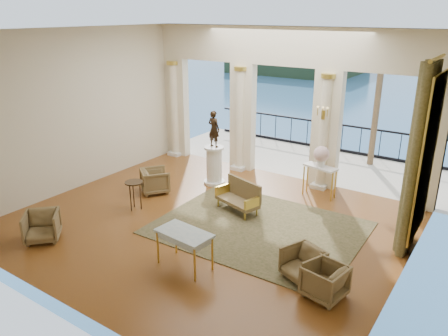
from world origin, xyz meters
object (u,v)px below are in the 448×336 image
Objects in this scene: armchair_b at (303,262)px; console_table at (320,171)px; game_table at (184,236)px; settee at (240,196)px; armchair_d at (155,180)px; pedestal at (214,166)px; armchair_a at (42,225)px; side_table at (134,186)px; armchair_c at (325,280)px; statue at (214,129)px.

console_table is at bearing 131.18° from armchair_b.
armchair_b is 2.37m from game_table.
armchair_b is at bearing -19.11° from settee.
pedestal is (1.00, 1.50, 0.17)m from armchair_d.
armchair_b is 3.24m from settee.
armchair_d reaches higher than armchair_a.
settee reaches higher than armchair_b.
armchair_b is 0.52× the size of settee.
pedestal is at bearing 76.27° from side_table.
pedestal reaches higher than armchair_a.
armchair_b is at bearing -108.83° from armchair_c.
console_table is 5.04m from side_table.
game_table reaches higher than side_table.
armchair_a is at bearing -158.86° from game_table.
armchair_b is 4.17m from console_table.
side_table reaches higher than armchair_a.
armchair_c is 0.92× the size of side_table.
armchair_a is 3.49m from game_table.
pedestal reaches higher than console_table.
armchair_c is 6.15m from armchair_d.
pedestal is at bearing 161.01° from settee.
armchair_d is at bearing 146.14° from game_table.
armchair_a is 5.30m from statue.
statue is (1.19, 5.00, 1.31)m from armchair_a.
game_table is at bearing -62.01° from pedestal.
side_table is (-0.65, -2.64, -1.03)m from statue.
statue is at bearing -86.88° from armchair_d.
game_table is 4.67m from statue.
game_table is (-2.71, -0.64, 0.34)m from armchair_c.
armchair_a is 0.97× the size of side_table.
armchair_d is 0.99× the size of side_table.
side_table is at bearing 80.56° from statue.
console_table reaches higher than armchair_d.
statue is 1.08× the size of console_table.
armchair_d is 0.64× the size of game_table.
armchair_b is 0.59× the size of game_table.
console_table is at bearing 73.70° from settee.
game_table is 1.53× the size of side_table.
pedestal is (-4.29, 3.08, 0.21)m from armchair_b.
pedestal is 1.50× the size of side_table.
armchair_b is 0.65× the size of statue.
game_table is at bearing 177.78° from armchair_d.
armchair_b is at bearing 148.58° from statue.
side_table is (0.55, 2.35, 0.29)m from armchair_a.
armchair_a is 6.26m from armchair_c.
armchair_c is 6.07m from statue.
armchair_c is (6.05, 1.60, -0.02)m from armchair_a.
armchair_b is 0.98× the size of armchair_c.
console_table is (-1.31, 3.93, 0.39)m from armchair_b.
settee is (-2.63, 1.90, 0.06)m from armchair_b.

